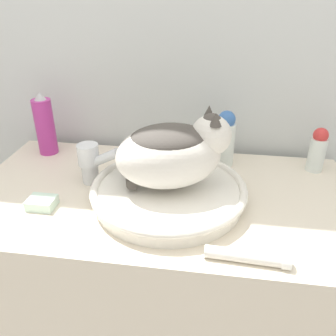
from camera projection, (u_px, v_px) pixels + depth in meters
wall_back at (177, 29)px, 1.02m from camera, size 8.00×0.05×2.40m
vanity_counter at (161, 307)px, 1.11m from camera, size 0.99×0.53×0.84m
sink_basin at (169, 192)px, 0.87m from camera, size 0.38×0.38×0.05m
cat at (173, 151)px, 0.82m from camera, size 0.29×0.25×0.18m
faucet at (91, 161)px, 0.93m from camera, size 0.12×0.06×0.12m
spray_bottle_trigger at (45, 126)px, 1.08m from camera, size 0.06×0.06×0.19m
deodorant_stick at (318, 150)px, 0.99m from camera, size 0.05×0.05×0.13m
lotion_bottle_white at (225, 138)px, 1.02m from camera, size 0.06×0.06×0.16m
cream_tube at (248, 257)px, 0.69m from camera, size 0.17×0.04×0.03m
soap_bar at (42, 203)px, 0.85m from camera, size 0.06×0.05×0.02m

